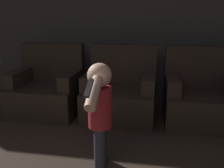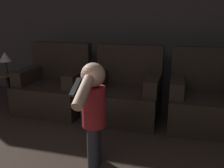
# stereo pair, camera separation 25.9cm
# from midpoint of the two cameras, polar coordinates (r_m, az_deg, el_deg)

# --- Properties ---
(wall_back) EXTENTS (8.40, 0.05, 2.60)m
(wall_back) POSITION_cam_midpoint_polar(r_m,az_deg,el_deg) (4.07, -3.29, 15.02)
(wall_back) COLOR #423D38
(wall_back) RESTS_ON ground_plane
(armchair_left) EXTENTS (0.91, 0.79, 0.94)m
(armchair_left) POSITION_cam_midpoint_polar(r_m,az_deg,el_deg) (3.66, -16.43, -1.19)
(armchair_left) COLOR black
(armchair_left) RESTS_ON ground_plane
(armchair_middle) EXTENTS (0.93, 0.80, 0.94)m
(armchair_middle) POSITION_cam_midpoint_polar(r_m,az_deg,el_deg) (3.34, -0.23, -2.11)
(armchair_middle) COLOR black
(armchair_middle) RESTS_ON ground_plane
(armchair_right) EXTENTS (0.93, 0.81, 0.94)m
(armchair_right) POSITION_cam_midpoint_polar(r_m,az_deg,el_deg) (3.33, 17.61, -2.93)
(armchair_right) COLOR black
(armchair_right) RESTS_ON ground_plane
(person_toddler) EXTENTS (0.21, 0.64, 0.95)m
(person_toddler) POSITION_cam_midpoint_polar(r_m,az_deg,el_deg) (2.16, -6.27, -5.46)
(person_toddler) COLOR #28282D
(person_toddler) RESTS_ON ground_plane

